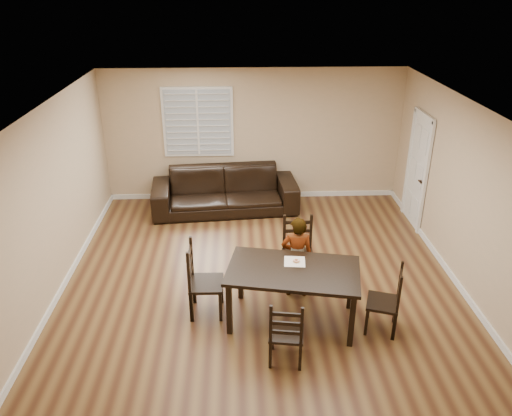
# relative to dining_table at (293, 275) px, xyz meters

# --- Properties ---
(ground) EXTENTS (7.00, 7.00, 0.00)m
(ground) POSITION_rel_dining_table_xyz_m (-0.38, 0.71, -0.72)
(ground) COLOR brown
(ground) RESTS_ON ground
(room) EXTENTS (6.04, 7.04, 2.72)m
(room) POSITION_rel_dining_table_xyz_m (-0.35, 0.89, 1.08)
(room) COLOR tan
(room) RESTS_ON ground
(dining_table) EXTENTS (1.88, 1.29, 0.81)m
(dining_table) POSITION_rel_dining_table_xyz_m (0.00, 0.00, 0.00)
(dining_table) COLOR black
(dining_table) RESTS_ON ground
(chair_near) EXTENTS (0.47, 0.44, 1.04)m
(chair_near) POSITION_rel_dining_table_xyz_m (0.19, 1.08, -0.25)
(chair_near) COLOR black
(chair_near) RESTS_ON ground
(chair_far) EXTENTS (0.46, 0.44, 0.91)m
(chair_far) POSITION_rel_dining_table_xyz_m (-0.17, -0.88, -0.31)
(chair_far) COLOR black
(chair_far) RESTS_ON ground
(chair_left) EXTENTS (0.46, 0.49, 1.08)m
(chair_left) POSITION_rel_dining_table_xyz_m (-1.29, 0.23, -0.23)
(chair_left) COLOR black
(chair_left) RESTS_ON ground
(chair_right) EXTENTS (0.52, 0.54, 0.96)m
(chair_right) POSITION_rel_dining_table_xyz_m (1.27, -0.27, -0.28)
(chair_right) COLOR black
(chair_right) RESTS_ON ground
(child) EXTENTS (0.48, 0.33, 1.26)m
(child) POSITION_rel_dining_table_xyz_m (0.12, 0.61, -0.09)
(child) COLOR gray
(child) RESTS_ON ground
(napkin) EXTENTS (0.30, 0.30, 0.00)m
(napkin) POSITION_rel_dining_table_xyz_m (0.04, 0.19, 0.09)
(napkin) COLOR beige
(napkin) RESTS_ON dining_table
(donut) EXTENTS (0.09, 0.09, 0.03)m
(donut) POSITION_rel_dining_table_xyz_m (0.06, 0.19, 0.11)
(donut) COLOR #C57C46
(donut) RESTS_ON napkin
(sofa) EXTENTS (2.93, 1.35, 0.83)m
(sofa) POSITION_rel_dining_table_xyz_m (-0.97, 3.59, -0.31)
(sofa) COLOR black
(sofa) RESTS_ON ground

